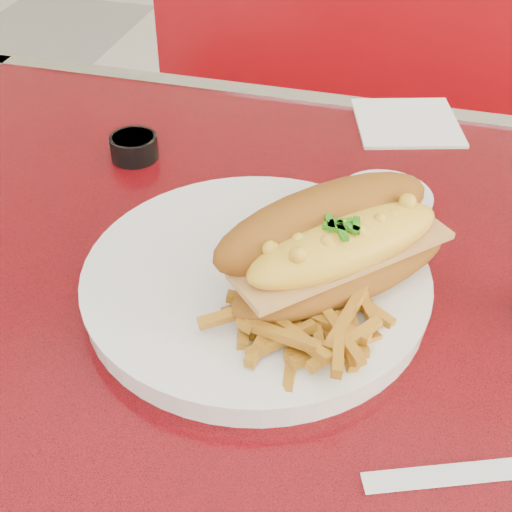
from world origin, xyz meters
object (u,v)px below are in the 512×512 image
(diner_table, at_px, (365,451))
(booth_bench_far, at_px, (409,231))
(gravy_ramekin, at_px, (383,215))
(dinner_plate, at_px, (256,281))
(mac_hoagie, at_px, (336,245))
(sauce_cup_left, at_px, (134,146))
(fork, at_px, (308,309))

(diner_table, relative_size, booth_bench_far, 1.03)
(gravy_ramekin, bearing_deg, dinner_plate, -131.11)
(booth_bench_far, xyz_separation_m, dinner_plate, (-0.12, -0.79, 0.49))
(mac_hoagie, bearing_deg, diner_table, -75.01)
(mac_hoagie, xyz_separation_m, gravy_ramekin, (0.03, 0.10, -0.03))
(dinner_plate, relative_size, sauce_cup_left, 5.14)
(dinner_plate, height_order, mac_hoagie, mac_hoagie)
(diner_table, relative_size, fork, 8.64)
(diner_table, height_order, fork, fork)
(dinner_plate, bearing_deg, fork, -31.93)
(dinner_plate, relative_size, gravy_ramekin, 3.37)
(gravy_ramekin, bearing_deg, fork, -106.34)
(booth_bench_far, height_order, mac_hoagie, booth_bench_far)
(dinner_plate, distance_m, fork, 0.06)
(dinner_plate, xyz_separation_m, fork, (0.05, -0.03, 0.01))
(mac_hoagie, distance_m, sauce_cup_left, 0.32)
(diner_table, bearing_deg, mac_hoagie, 150.70)
(booth_bench_far, height_order, dinner_plate, booth_bench_far)
(booth_bench_far, distance_m, dinner_plate, 0.94)
(booth_bench_far, distance_m, gravy_ramekin, 0.85)
(mac_hoagie, bearing_deg, booth_bench_far, 40.69)
(diner_table, height_order, gravy_ramekin, gravy_ramekin)
(fork, distance_m, sauce_cup_left, 0.33)
(diner_table, distance_m, booth_bench_far, 0.87)
(mac_hoagie, relative_size, sauce_cup_left, 3.46)
(fork, bearing_deg, diner_table, -88.89)
(mac_hoagie, height_order, sauce_cup_left, mac_hoagie)
(dinner_plate, distance_m, sauce_cup_left, 0.26)
(mac_hoagie, height_order, gravy_ramekin, mac_hoagie)
(gravy_ramekin, bearing_deg, booth_bench_far, 88.21)
(mac_hoagie, bearing_deg, fork, -154.28)
(booth_bench_far, relative_size, gravy_ramekin, 12.39)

